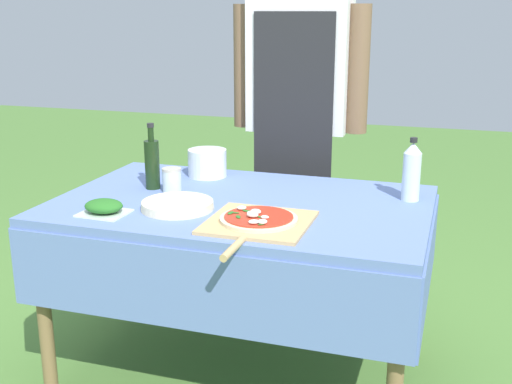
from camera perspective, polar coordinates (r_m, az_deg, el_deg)
The scene contains 10 objects.
ground_plane at distance 2.72m, azimuth -1.20°, elevation -15.57°, with size 12.00×12.00×0.00m, color #517F38.
prep_table at distance 2.45m, azimuth -1.29°, elevation -2.78°, with size 1.41×0.91×0.72m.
person_cook at distance 3.06m, azimuth 3.83°, elevation 8.36°, with size 0.65×0.22×1.73m.
pizza_on_peel at distance 2.15m, azimuth 0.15°, elevation -2.62°, with size 0.34×0.51×0.05m.
oil_bottle at distance 2.60m, azimuth -9.22°, elevation 2.57°, with size 0.06×0.06×0.27m.
water_bottle at distance 2.47m, azimuth 13.67°, elevation 1.81°, with size 0.07×0.07×0.24m.
herb_container at distance 2.32m, azimuth -13.38°, elevation -1.31°, with size 0.17×0.14×0.05m.
mixing_tub at distance 2.77m, azimuth -4.35°, elevation 2.59°, with size 0.17×0.17×0.12m, color silver.
plate_stack at distance 2.33m, azimuth -6.99°, elevation -1.17°, with size 0.26×0.26×0.03m.
sauce_jar at distance 2.55m, azimuth -7.49°, elevation 0.93°, with size 0.08×0.08×0.10m.
Camera 1 is at (0.76, -2.19, 1.42)m, focal length 45.00 mm.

